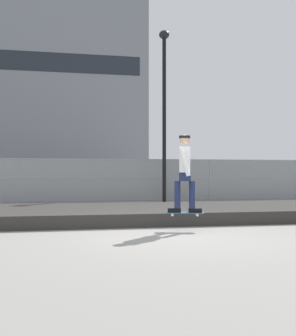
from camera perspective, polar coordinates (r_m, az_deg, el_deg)
ground_plane at (r=7.84m, az=3.07°, el=-9.71°), size 120.00×120.00×0.00m
gravel_berm at (r=10.60m, az=-0.57°, el=-6.53°), size 10.87×3.54×0.31m
skateboard at (r=8.37m, az=5.36°, el=-6.55°), size 0.82×0.39×0.07m
skater at (r=8.32m, az=5.35°, el=-0.12°), size 0.72×0.62×1.65m
chain_fence at (r=17.03m, az=-4.34°, el=-1.74°), size 25.06×0.06×1.85m
street_lamp at (r=16.89m, az=2.37°, el=10.38°), size 0.44×0.44×7.28m
parked_car_near at (r=19.59m, az=-18.82°, el=-1.86°), size 4.54×2.23×1.66m
parked_car_mid at (r=19.70m, az=-2.59°, el=-1.89°), size 4.55×2.26×1.66m
library_building at (r=58.62m, az=-16.13°, el=10.34°), size 30.70×11.47×25.01m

